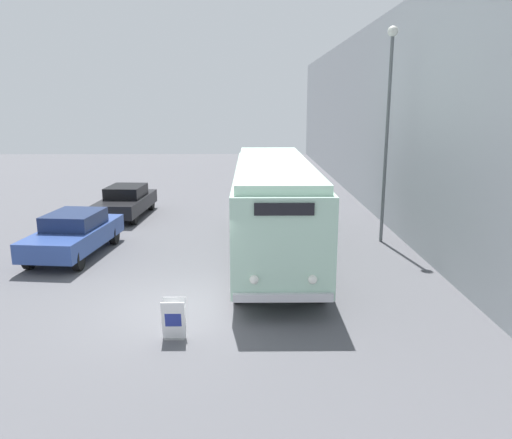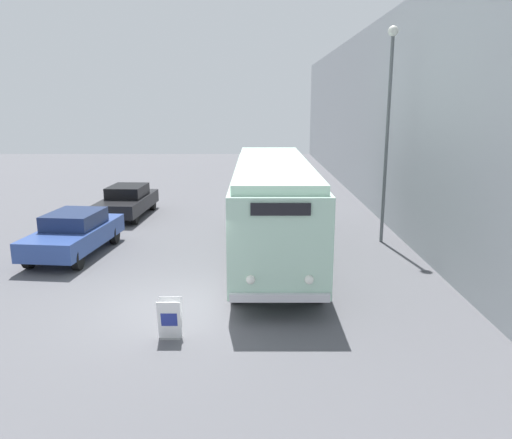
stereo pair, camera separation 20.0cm
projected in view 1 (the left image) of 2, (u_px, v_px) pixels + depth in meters
ground_plane at (182, 308)px, 12.58m from camera, size 80.00×80.00×0.00m
building_wall_right at (387, 119)px, 21.41m from camera, size 0.30×60.00×8.78m
vintage_bus at (273, 203)px, 16.48m from camera, size 2.45×10.76×3.23m
sign_board at (174, 320)px, 10.85m from camera, size 0.51×0.34×0.91m
streetlamp at (388, 110)px, 17.63m from camera, size 0.36×0.36×7.63m
parked_car_near at (74, 233)px, 16.83m from camera, size 2.30×4.58×1.47m
parked_car_mid at (126, 201)px, 22.65m from camera, size 2.02×4.48×1.41m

